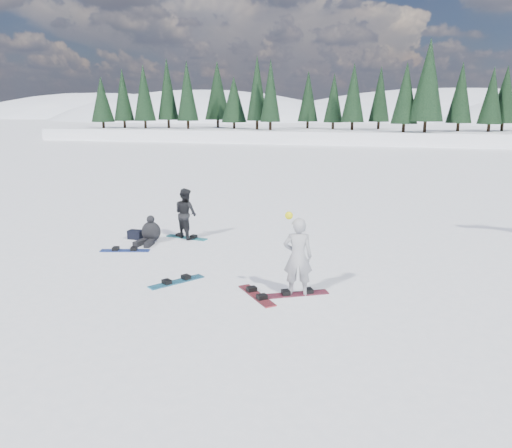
{
  "coord_description": "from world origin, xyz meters",
  "views": [
    {
      "loc": [
        2.75,
        -11.93,
        4.28
      ],
      "look_at": [
        -0.93,
        1.24,
        1.1
      ],
      "focal_mm": 35.0,
      "sensor_mm": 36.0,
      "label": 1
    }
  ],
  "objects_px": {
    "seated_rider": "(150,232)",
    "snowboard_loose_a": "(177,282)",
    "snowboarder_woman": "(298,256)",
    "snowboard_loose_c": "(125,251)",
    "snowboard_loose_b": "(257,295)",
    "snowboarder_man": "(186,213)",
    "gear_bag": "(135,235)"
  },
  "relations": [
    {
      "from": "seated_rider",
      "to": "snowboard_loose_a",
      "type": "height_order",
      "value": "seated_rider"
    },
    {
      "from": "snowboarder_woman",
      "to": "snowboard_loose_c",
      "type": "relative_size",
      "value": 1.34
    },
    {
      "from": "snowboarder_woman",
      "to": "snowboard_loose_b",
      "type": "relative_size",
      "value": 1.34
    },
    {
      "from": "snowboarder_man",
      "to": "snowboard_loose_a",
      "type": "xyz_separation_m",
      "value": [
        1.52,
        -4.15,
        -0.84
      ]
    },
    {
      "from": "gear_bag",
      "to": "snowboard_loose_c",
      "type": "height_order",
      "value": "gear_bag"
    },
    {
      "from": "snowboard_loose_c",
      "to": "snowboarder_woman",
      "type": "bearing_deg",
      "value": -36.07
    },
    {
      "from": "snowboarder_man",
      "to": "seated_rider",
      "type": "xyz_separation_m",
      "value": [
        -0.9,
        -0.83,
        -0.51
      ]
    },
    {
      "from": "snowboard_loose_c",
      "to": "snowboard_loose_b",
      "type": "xyz_separation_m",
      "value": [
        4.91,
        -2.54,
        0.0
      ]
    },
    {
      "from": "seated_rider",
      "to": "gear_bag",
      "type": "bearing_deg",
      "value": 159.7
    },
    {
      "from": "snowboard_loose_c",
      "to": "snowboarder_man",
      "type": "bearing_deg",
      "value": 43.59
    },
    {
      "from": "snowboarder_man",
      "to": "seated_rider",
      "type": "distance_m",
      "value": 1.33
    },
    {
      "from": "snowboard_loose_a",
      "to": "snowboard_loose_c",
      "type": "bearing_deg",
      "value": 85.88
    },
    {
      "from": "snowboarder_woman",
      "to": "seated_rider",
      "type": "bearing_deg",
      "value": -43.85
    },
    {
      "from": "seated_rider",
      "to": "snowboard_loose_c",
      "type": "height_order",
      "value": "seated_rider"
    },
    {
      "from": "seated_rider",
      "to": "gear_bag",
      "type": "distance_m",
      "value": 0.77
    },
    {
      "from": "snowboarder_man",
      "to": "snowboard_loose_c",
      "type": "bearing_deg",
      "value": 89.09
    },
    {
      "from": "seated_rider",
      "to": "snowboard_loose_c",
      "type": "xyz_separation_m",
      "value": [
        -0.29,
        -1.14,
        -0.33
      ]
    },
    {
      "from": "snowboarder_woman",
      "to": "seated_rider",
      "type": "distance_m",
      "value": 6.48
    },
    {
      "from": "snowboarder_man",
      "to": "gear_bag",
      "type": "bearing_deg",
      "value": 49.85
    },
    {
      "from": "snowboard_loose_b",
      "to": "snowboarder_woman",
      "type": "bearing_deg",
      "value": 70.03
    },
    {
      "from": "seated_rider",
      "to": "gear_bag",
      "type": "relative_size",
      "value": 2.32
    },
    {
      "from": "snowboarder_woman",
      "to": "gear_bag",
      "type": "xyz_separation_m",
      "value": [
        -6.21,
        3.6,
        -0.79
      ]
    },
    {
      "from": "seated_rider",
      "to": "snowboard_loose_c",
      "type": "bearing_deg",
      "value": -104.28
    },
    {
      "from": "snowboarder_woman",
      "to": "snowboard_loose_b",
      "type": "bearing_deg",
      "value": 8.36
    },
    {
      "from": "snowboarder_man",
      "to": "snowboard_loose_a",
      "type": "bearing_deg",
      "value": 140.34
    },
    {
      "from": "snowboard_loose_b",
      "to": "snowboard_loose_c",
      "type": "bearing_deg",
      "value": -158.31
    },
    {
      "from": "snowboarder_woman",
      "to": "snowboard_loose_b",
      "type": "height_order",
      "value": "snowboarder_woman"
    },
    {
      "from": "snowboarder_man",
      "to": "snowboard_loose_b",
      "type": "distance_m",
      "value": 5.91
    },
    {
      "from": "seated_rider",
      "to": "snowboard_loose_b",
      "type": "height_order",
      "value": "seated_rider"
    },
    {
      "from": "snowboarder_woman",
      "to": "snowboard_loose_b",
      "type": "distance_m",
      "value": 1.33
    },
    {
      "from": "gear_bag",
      "to": "snowboard_loose_b",
      "type": "height_order",
      "value": "gear_bag"
    },
    {
      "from": "snowboarder_man",
      "to": "snowboard_loose_b",
      "type": "relative_size",
      "value": 1.13
    }
  ]
}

